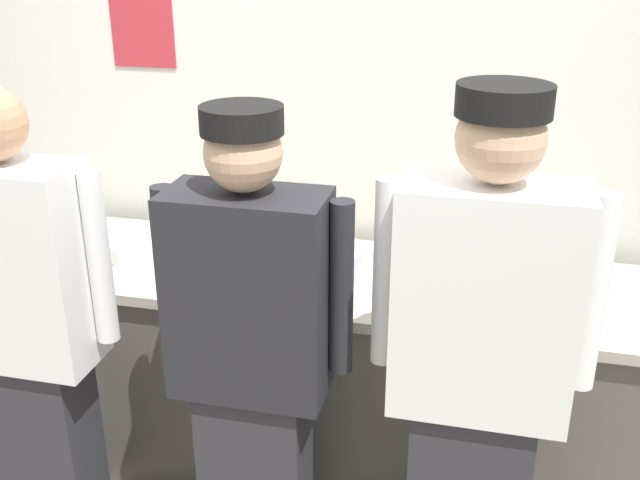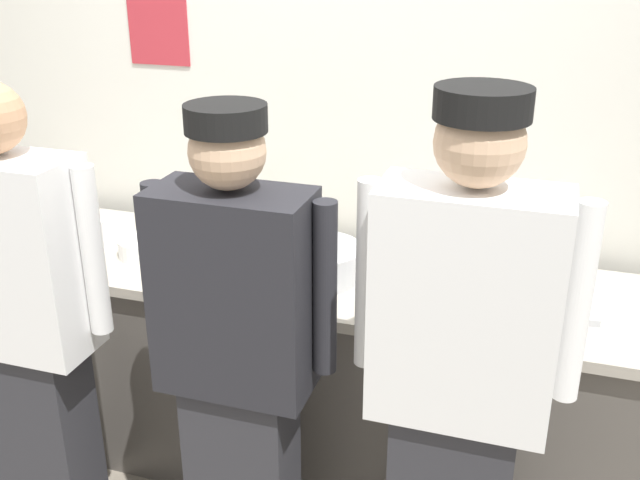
% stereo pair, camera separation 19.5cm
% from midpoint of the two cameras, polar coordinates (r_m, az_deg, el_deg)
% --- Properties ---
extents(wall_back, '(4.24, 0.11, 2.99)m').
position_cam_midpoint_polar(wall_back, '(3.09, -1.19, 11.73)').
color(wall_back, silver).
rests_on(wall_back, ground).
extents(prep_counter, '(2.70, 0.71, 0.89)m').
position_cam_midpoint_polar(prep_counter, '(3.05, -3.34, -9.90)').
color(prep_counter, '#56514C').
rests_on(prep_counter, ground).
extents(chef_near_left, '(0.62, 0.24, 1.69)m').
position_cam_midpoint_polar(chef_near_left, '(2.59, -23.76, -6.74)').
color(chef_near_left, '#2D2D33').
rests_on(chef_near_left, ground).
extents(chef_center, '(0.60, 0.24, 1.66)m').
position_cam_midpoint_polar(chef_center, '(2.28, -7.74, -9.14)').
color(chef_center, '#2D2D33').
rests_on(chef_center, ground).
extents(chef_far_right, '(0.63, 0.24, 1.75)m').
position_cam_midpoint_polar(chef_far_right, '(2.14, 9.48, -10.10)').
color(chef_far_right, '#2D2D33').
rests_on(chef_far_right, ground).
extents(plate_stack_front, '(0.21, 0.21, 0.07)m').
position_cam_midpoint_polar(plate_stack_front, '(3.01, -15.63, -0.94)').
color(plate_stack_front, white).
rests_on(plate_stack_front, prep_counter).
extents(plate_stack_rear, '(0.22, 0.22, 0.05)m').
position_cam_midpoint_polar(plate_stack_rear, '(2.67, 5.71, -3.59)').
color(plate_stack_rear, white).
rests_on(plate_stack_rear, prep_counter).
extents(mixing_bowl_steel, '(0.33, 0.33, 0.12)m').
position_cam_midpoint_polar(mixing_bowl_steel, '(2.76, -2.24, -1.72)').
color(mixing_bowl_steel, '#B7BABF').
rests_on(mixing_bowl_steel, prep_counter).
extents(sheet_tray, '(0.50, 0.34, 0.02)m').
position_cam_midpoint_polar(sheet_tray, '(2.73, 13.42, -3.78)').
color(sheet_tray, '#B7BABF').
rests_on(sheet_tray, prep_counter).
extents(squeeze_bottle_primary, '(0.06, 0.06, 0.18)m').
position_cam_midpoint_polar(squeeze_bottle_primary, '(3.09, -8.07, 1.33)').
color(squeeze_bottle_primary, '#E5E066').
rests_on(squeeze_bottle_primary, prep_counter).
extents(ramekin_red_sauce, '(0.08, 0.08, 0.05)m').
position_cam_midpoint_polar(ramekin_red_sauce, '(3.26, -23.79, -0.44)').
color(ramekin_red_sauce, white).
rests_on(ramekin_red_sauce, prep_counter).
extents(ramekin_orange_sauce, '(0.10, 0.10, 0.05)m').
position_cam_midpoint_polar(ramekin_orange_sauce, '(3.06, -5.84, -0.02)').
color(ramekin_orange_sauce, white).
rests_on(ramekin_orange_sauce, prep_counter).
extents(ramekin_green_sauce, '(0.10, 0.10, 0.05)m').
position_cam_midpoint_polar(ramekin_green_sauce, '(2.76, -7.49, -2.70)').
color(ramekin_green_sauce, white).
rests_on(ramekin_green_sauce, prep_counter).
extents(deli_cup, '(0.09, 0.09, 0.11)m').
position_cam_midpoint_polar(deli_cup, '(3.13, -19.49, -0.14)').
color(deli_cup, white).
rests_on(deli_cup, prep_counter).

